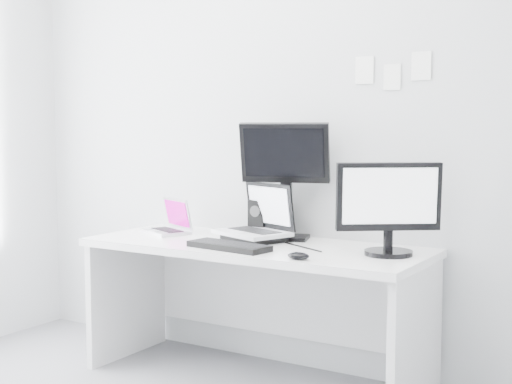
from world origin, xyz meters
TOP-DOWN VIEW (x-y plane):
  - back_wall at (0.00, 1.60)m, footprint 3.60×0.00m
  - desk at (0.00, 1.25)m, footprint 1.80×0.70m
  - macbook at (-0.62, 1.30)m, footprint 0.33×0.30m
  - speaker at (-0.13, 1.51)m, footprint 0.13×0.13m
  - dell_laptop at (-0.06, 1.32)m, footprint 0.45×0.40m
  - rear_monitor at (0.06, 1.46)m, footprint 0.50×0.31m
  - samsung_monitor at (0.71, 1.29)m, footprint 0.53×0.47m
  - keyboard at (-0.02, 1.04)m, footprint 0.45×0.21m
  - mouse at (0.41, 0.97)m, footprint 0.11×0.07m
  - wall_note_0 at (0.45, 1.59)m, footprint 0.10×0.00m
  - wall_note_1 at (0.60, 1.59)m, footprint 0.09×0.00m
  - wall_note_2 at (0.75, 1.59)m, footprint 0.10×0.00m

SIDE VIEW (x-z plane):
  - desk at x=0.00m, z-range 0.00..0.73m
  - keyboard at x=-0.02m, z-range 0.73..0.76m
  - mouse at x=0.41m, z-range 0.73..0.76m
  - speaker at x=-0.13m, z-range 0.73..0.93m
  - macbook at x=-0.62m, z-range 0.73..0.94m
  - dell_laptop at x=-0.06m, z-range 0.73..1.04m
  - samsung_monitor at x=0.71m, z-range 0.73..1.18m
  - rear_monitor at x=0.06m, z-range 0.73..1.37m
  - back_wall at x=0.00m, z-range -0.45..3.15m
  - wall_note_1 at x=0.60m, z-range 1.52..1.65m
  - wall_note_0 at x=0.45m, z-range 1.55..1.69m
  - wall_note_2 at x=0.75m, z-range 1.56..1.70m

